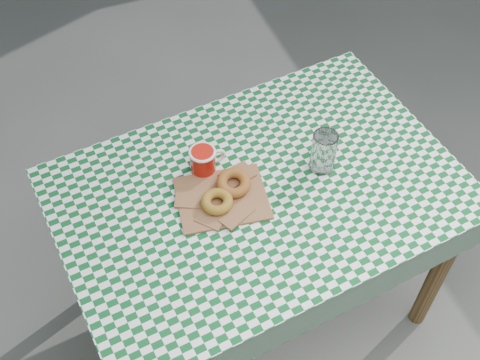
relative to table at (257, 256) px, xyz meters
name	(u,v)px	position (x,y,z in m)	size (l,w,h in m)	color
ground	(249,278)	(0.02, 0.13, -0.38)	(60.00, 60.00, 0.00)	#4B4B46
table	(257,256)	(0.00, 0.00, 0.00)	(1.20, 0.80, 0.75)	#55321D
tablecloth	(260,190)	(0.00, 0.00, 0.38)	(1.22, 0.82, 0.01)	#0B491F
paper_bag	(222,198)	(-0.12, 0.01, 0.39)	(0.27, 0.21, 0.01)	olive
bagel_front	(217,202)	(-0.14, -0.02, 0.41)	(0.10, 0.10, 0.03)	#A17421
bagel_back	(234,183)	(-0.07, 0.03, 0.41)	(0.10, 0.10, 0.03)	#9A4F1F
coffee_mug	(203,161)	(-0.13, 0.13, 0.42)	(0.16, 0.16, 0.09)	#AB140B
drinking_glass	(324,152)	(0.21, 0.01, 0.45)	(0.08, 0.08, 0.14)	silver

